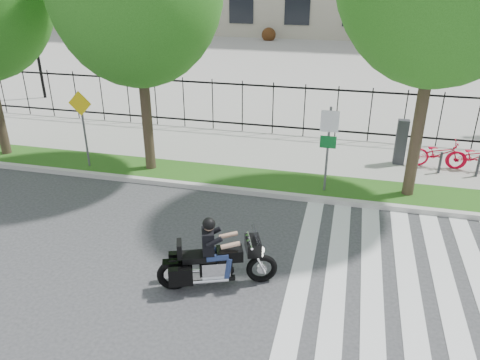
# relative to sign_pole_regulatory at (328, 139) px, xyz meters

# --- Properties ---
(ground) EXTENTS (120.00, 120.00, 0.00)m
(ground) POSITION_rel_sign_pole_regulatory_xyz_m (-2.37, -4.58, -1.74)
(ground) COLOR #333335
(ground) RESTS_ON ground
(curb) EXTENTS (60.00, 0.20, 0.15)m
(curb) POSITION_rel_sign_pole_regulatory_xyz_m (-2.37, -0.48, -1.66)
(curb) COLOR #BAB6AF
(curb) RESTS_ON ground
(grass_verge) EXTENTS (60.00, 1.50, 0.15)m
(grass_verge) POSITION_rel_sign_pole_regulatory_xyz_m (-2.37, 0.37, -1.66)
(grass_verge) COLOR #184A12
(grass_verge) RESTS_ON ground
(sidewalk) EXTENTS (60.00, 3.50, 0.15)m
(sidewalk) POSITION_rel_sign_pole_regulatory_xyz_m (-2.37, 2.87, -1.66)
(sidewalk) COLOR #A6A49B
(sidewalk) RESTS_ON ground
(plaza) EXTENTS (80.00, 34.00, 0.10)m
(plaza) POSITION_rel_sign_pole_regulatory_xyz_m (-2.37, 20.42, -1.69)
(plaza) COLOR #A6A49B
(plaza) RESTS_ON ground
(crosswalk_stripes) EXTENTS (5.70, 8.00, 0.01)m
(crosswalk_stripes) POSITION_rel_sign_pole_regulatory_xyz_m (2.45, -4.58, -1.73)
(crosswalk_stripes) COLOR silver
(crosswalk_stripes) RESTS_ON ground
(iron_fence) EXTENTS (30.00, 0.06, 2.00)m
(iron_fence) POSITION_rel_sign_pole_regulatory_xyz_m (-2.37, 4.62, -0.59)
(iron_fence) COLOR black
(iron_fence) RESTS_ON sidewalk
(lamp_post_left) EXTENTS (1.06, 0.70, 4.25)m
(lamp_post_left) POSITION_rel_sign_pole_regulatory_xyz_m (-14.37, 7.42, 1.47)
(lamp_post_left) COLOR black
(lamp_post_left) RESTS_ON ground
(sign_pole_regulatory) EXTENTS (0.50, 0.09, 2.50)m
(sign_pole_regulatory) POSITION_rel_sign_pole_regulatory_xyz_m (0.00, 0.00, 0.00)
(sign_pole_regulatory) COLOR #59595B
(sign_pole_regulatory) RESTS_ON grass_verge
(sign_pole_warning) EXTENTS (0.78, 0.09, 2.49)m
(sign_pole_warning) POSITION_rel_sign_pole_regulatory_xyz_m (-7.62, 0.00, 0.00)
(sign_pole_warning) COLOR #59595B
(sign_pole_warning) RESTS_ON grass_verge
(motorcycle_rider) EXTENTS (2.41, 1.26, 1.95)m
(motorcycle_rider) POSITION_rel_sign_pole_regulatory_xyz_m (-1.84, -4.81, -1.09)
(motorcycle_rider) COLOR black
(motorcycle_rider) RESTS_ON ground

